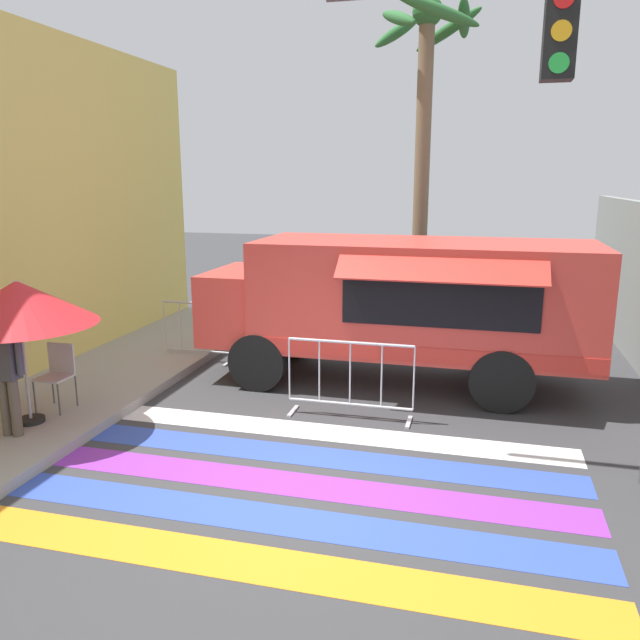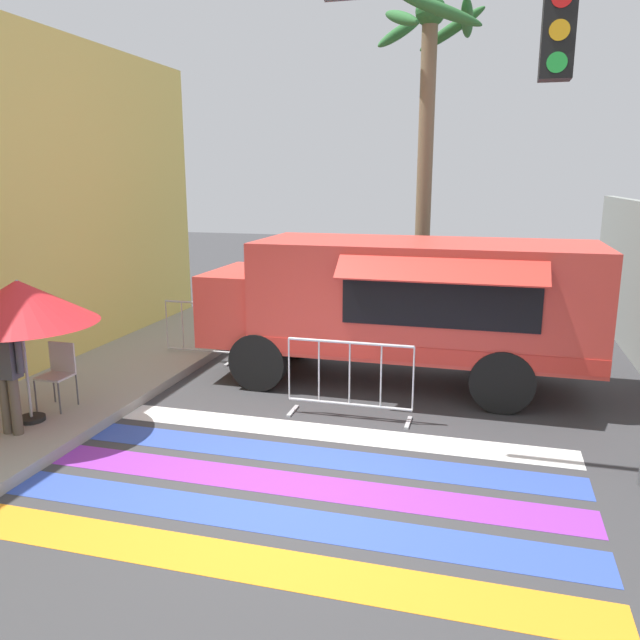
# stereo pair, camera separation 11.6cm
# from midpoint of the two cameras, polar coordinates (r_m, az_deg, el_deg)

# --- Properties ---
(ground_plane) EXTENTS (60.00, 60.00, 0.00)m
(ground_plane) POSITION_cam_midpoint_polar(r_m,az_deg,el_deg) (7.38, -1.27, -14.53)
(ground_plane) COLOR #38383A
(crosswalk_painted) EXTENTS (6.40, 3.60, 0.01)m
(crosswalk_painted) POSITION_cam_midpoint_polar(r_m,az_deg,el_deg) (7.30, -1.48, -14.83)
(crosswalk_painted) COLOR orange
(crosswalk_painted) RESTS_ON ground_plane
(food_truck) EXTENTS (6.37, 2.56, 2.40)m
(food_truck) POSITION_cam_midpoint_polar(r_m,az_deg,el_deg) (10.37, 7.11, 1.88)
(food_truck) COLOR #D13D33
(food_truck) RESTS_ON ground_plane
(traffic_signal_pole) EXTENTS (3.94, 0.29, 5.70)m
(traffic_signal_pole) POSITION_cam_midpoint_polar(r_m,az_deg,el_deg) (7.30, 25.20, 15.59)
(traffic_signal_pole) COLOR #515456
(traffic_signal_pole) RESTS_ON ground_plane
(patio_umbrella) EXTENTS (2.01, 2.01, 1.95)m
(patio_umbrella) POSITION_cam_midpoint_polar(r_m,az_deg,el_deg) (9.05, -25.49, 1.46)
(patio_umbrella) COLOR black
(patio_umbrella) RESTS_ON sidewalk_left
(folding_chair) EXTENTS (0.42, 0.42, 0.93)m
(folding_chair) POSITION_cam_midpoint_polar(r_m,az_deg,el_deg) (9.73, -22.48, -4.14)
(folding_chair) COLOR #4C4C51
(folding_chair) RESTS_ON sidewalk_left
(vendor_person) EXTENTS (0.53, 0.21, 1.62)m
(vendor_person) POSITION_cam_midpoint_polar(r_m,az_deg,el_deg) (8.86, -26.44, -3.76)
(vendor_person) COLOR brown
(vendor_person) RESTS_ON sidewalk_left
(barricade_front) EXTENTS (1.84, 0.44, 1.15)m
(barricade_front) POSITION_cam_midpoint_polar(r_m,az_deg,el_deg) (8.97, 3.08, -5.56)
(barricade_front) COLOR #B7BABF
(barricade_front) RESTS_ON ground_plane
(barricade_side) EXTENTS (1.35, 0.44, 1.15)m
(barricade_side) POSITION_cam_midpoint_polar(r_m,az_deg,el_deg) (11.93, -10.75, -1.18)
(barricade_side) COLOR #B7BABF
(barricade_side) RESTS_ON ground_plane
(palm_tree) EXTENTS (2.27, 2.37, 6.90)m
(palm_tree) POSITION_cam_midpoint_polar(r_m,az_deg,el_deg) (13.59, 10.10, 18.85)
(palm_tree) COLOR #7A664C
(palm_tree) RESTS_ON ground_plane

